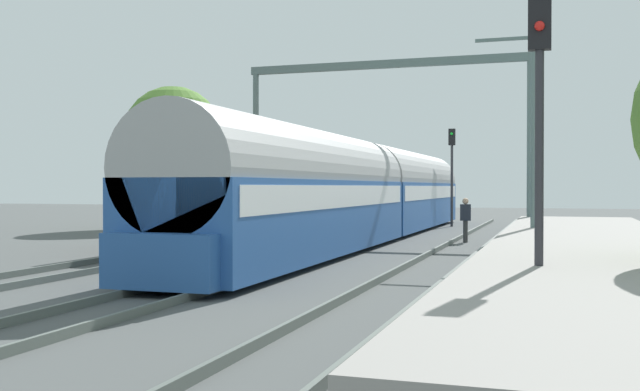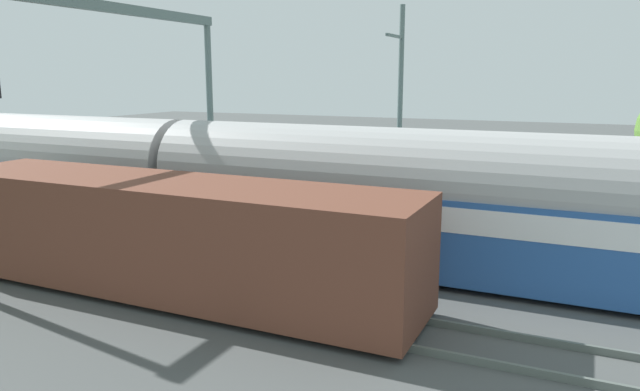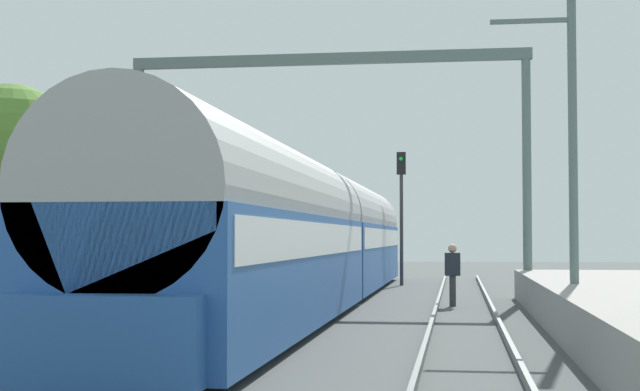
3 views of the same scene
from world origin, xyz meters
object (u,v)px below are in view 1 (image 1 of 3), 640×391
Objects in this scene: passenger_train at (367,192)px; railway_signal_near at (539,113)px; freight_car at (243,205)px; railway_signal_far at (452,164)px; person_crossing at (465,216)px; catenary_gantry at (385,109)px.

passenger_train is 6.24× the size of railway_signal_near.
railway_signal_far is at bearing 65.95° from freight_car.
person_crossing is at bearing -79.63° from railway_signal_far.
freight_car is at bearing 129.34° from railway_signal_near.
catenary_gantry is (-1.92, -7.90, 2.27)m from railway_signal_far.
freight_car is at bearing -125.49° from catenary_gantry.
railway_signal_near is 0.99× the size of railway_signal_far.
person_crossing is 0.33× the size of railway_signal_near.
railway_signal_far is (-2.07, 11.32, 2.37)m from person_crossing.
freight_car is 7.51× the size of person_crossing.
catenary_gantry is (-3.99, 3.42, 4.64)m from person_crossing.
freight_car is 1.00× the size of catenary_gantry.
catenary_gantry is (-7.10, 19.92, 2.31)m from railway_signal_near.
railway_signal_near is 0.41× the size of catenary_gantry.
freight_car is 8.69m from person_crossing.
catenary_gantry is (0.00, 3.24, 3.70)m from passenger_train.
freight_car is 2.47× the size of railway_signal_near.
freight_car is 18.08m from railway_signal_near.
passenger_train is 4.10m from person_crossing.
railway_signal_far is at bearing 80.23° from passenger_train.
railway_signal_near is (11.40, -13.90, 1.88)m from freight_car.
passenger_train is 2.53× the size of catenary_gantry.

